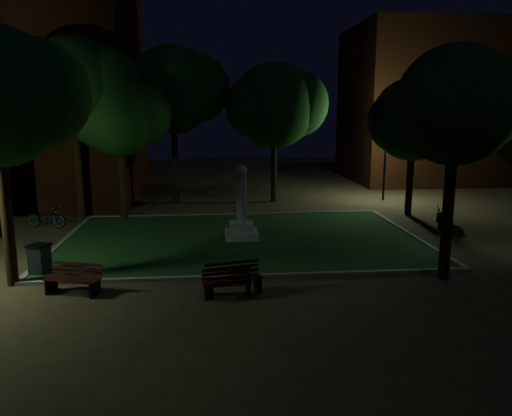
# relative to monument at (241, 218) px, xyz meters

# --- Properties ---
(ground) EXTENTS (80.00, 80.00, 0.00)m
(ground) POSITION_rel_monument_xyz_m (0.00, -2.00, -0.96)
(ground) COLOR #473C26
(lawn) EXTENTS (15.00, 10.00, 0.08)m
(lawn) POSITION_rel_monument_xyz_m (0.00, 0.00, -0.92)
(lawn) COLOR #194119
(lawn) RESTS_ON ground
(lawn_kerb) EXTENTS (15.40, 10.40, 0.12)m
(lawn_kerb) POSITION_rel_monument_xyz_m (0.00, 0.00, -0.90)
(lawn_kerb) COLOR slate
(lawn_kerb) RESTS_ON ground
(monument) EXTENTS (1.40, 1.40, 3.20)m
(monument) POSITION_rel_monument_xyz_m (0.00, 0.00, 0.00)
(monument) COLOR #9E9B92
(monument) RESTS_ON lawn
(building_far) EXTENTS (16.00, 10.00, 12.00)m
(building_far) POSITION_rel_monument_xyz_m (18.00, 18.00, 5.04)
(building_far) COLOR #49200E
(building_far) RESTS_ON ground
(tree_north_wl) EXTENTS (4.97, 4.05, 7.27)m
(tree_north_wl) POSITION_rel_monument_xyz_m (-5.72, 4.99, 4.28)
(tree_north_wl) COLOR black
(tree_north_wl) RESTS_ON ground
(tree_north_er) EXTENTS (6.24, 5.10, 8.39)m
(tree_north_er) POSITION_rel_monument_xyz_m (2.69, 8.98, 4.88)
(tree_north_er) COLOR black
(tree_north_er) RESTS_ON ground
(tree_ne) EXTENTS (5.33, 4.35, 7.27)m
(tree_ne) POSITION_rel_monument_xyz_m (9.39, 4.41, 4.14)
(tree_ne) COLOR black
(tree_ne) RESTS_ON ground
(tree_se) EXTENTS (4.67, 3.81, 7.62)m
(tree_se) POSITION_rel_monument_xyz_m (6.48, -5.79, 4.74)
(tree_se) COLOR black
(tree_se) RESTS_ON ground
(tree_nw) EXTENTS (6.34, 5.17, 9.21)m
(tree_nw) POSITION_rel_monument_xyz_m (-7.92, 5.10, 5.66)
(tree_nw) COLOR black
(tree_nw) RESTS_ON ground
(tree_far_north) EXTENTS (6.38, 5.21, 9.37)m
(tree_far_north) POSITION_rel_monument_xyz_m (-3.29, 9.43, 5.80)
(tree_far_north) COLOR black
(tree_far_north) RESTS_ON ground
(lamppost_nw) EXTENTS (1.18, 0.28, 4.04)m
(lamppost_nw) POSITION_rel_monument_xyz_m (-12.39, 8.42, 1.91)
(lamppost_nw) COLOR black
(lamppost_nw) RESTS_ON ground
(lamppost_ne) EXTENTS (1.18, 0.28, 4.24)m
(lamppost_ne) POSITION_rel_monument_xyz_m (9.51, 8.94, 2.03)
(lamppost_ne) COLOR black
(lamppost_ne) RESTS_ON ground
(bench_near_left) EXTENTS (1.53, 0.69, 0.81)m
(bench_near_left) POSITION_rel_monument_xyz_m (-0.88, -6.67, -0.57)
(bench_near_left) COLOR black
(bench_near_left) RESTS_ON ground
(bench_near_right) EXTENTS (1.82, 0.99, 0.95)m
(bench_near_right) POSITION_rel_monument_xyz_m (-0.66, -6.44, -0.51)
(bench_near_right) COLOR black
(bench_near_right) RESTS_ON ground
(bench_west_near) EXTENTS (1.79, 1.07, 0.93)m
(bench_west_near) POSITION_rel_monument_xyz_m (-5.56, -6.01, -0.52)
(bench_west_near) COLOR black
(bench_west_near) RESTS_ON ground
(bench_right_side) EXTENTS (1.28, 1.93, 1.00)m
(bench_right_side) POSITION_rel_monument_xyz_m (9.92, 1.66, -0.49)
(bench_right_side) COLOR black
(bench_right_side) RESTS_ON ground
(trash_bin) EXTENTS (0.81, 0.81, 1.08)m
(trash_bin) POSITION_rel_monument_xyz_m (-7.17, -4.09, -0.41)
(trash_bin) COLOR black
(trash_bin) RESTS_ON ground
(bicycle) EXTENTS (2.03, 1.04, 1.01)m
(bicycle) POSITION_rel_monument_xyz_m (-9.20, 3.21, -0.45)
(bicycle) COLOR black
(bicycle) RESTS_ON ground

